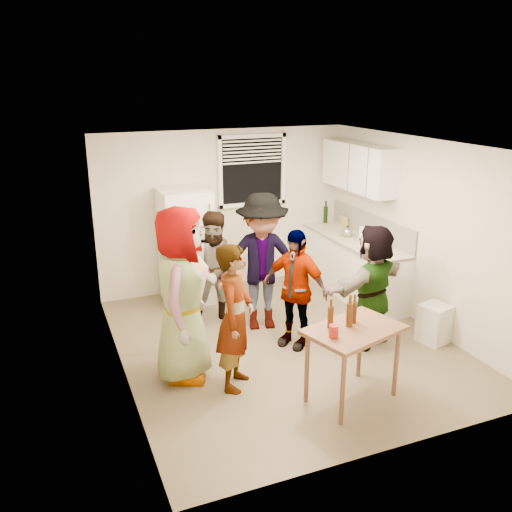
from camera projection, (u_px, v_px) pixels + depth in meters
name	position (u px, v px, depth m)	size (l,w,h in m)	color
room	(284.00, 343.00, 6.91)	(4.00, 4.50, 2.50)	beige
window	(252.00, 171.00, 8.44)	(1.12, 0.10, 1.06)	white
refrigerator	(186.00, 246.00, 8.03)	(0.70, 0.70, 1.70)	white
counter_lower	(352.00, 267.00, 8.40)	(0.60, 2.20, 0.86)	white
countertop	(354.00, 240.00, 8.26)	(0.64, 2.22, 0.04)	beige
backsplash	(371.00, 225.00, 8.30)	(0.03, 2.20, 0.36)	beige
upper_cabinets	(358.00, 167.00, 8.15)	(0.34, 1.60, 0.70)	white
kettle	(347.00, 237.00, 8.34)	(0.22, 0.19, 0.19)	silver
paper_towel	(362.00, 243.00, 8.02)	(0.11, 0.11, 0.24)	white
wine_bottle	(325.00, 223.00, 9.14)	(0.07, 0.07, 0.28)	black
beer_bottle_counter	(373.00, 251.00, 7.65)	(0.06, 0.06, 0.24)	#47230C
blue_cup	(365.00, 253.00, 7.54)	(0.10, 0.10, 0.13)	#0424C2
picture_frame	(344.00, 221.00, 8.89)	(0.02, 0.20, 0.17)	#B9AC4B
trash_bin	(434.00, 323.00, 6.90)	(0.34, 0.34, 0.50)	beige
serving_table	(350.00, 398.00, 5.73)	(0.97, 0.65, 0.82)	brown
beer_bottle_table	(349.00, 326.00, 5.52)	(0.07, 0.07, 0.25)	#47230C
red_cup	(333.00, 337.00, 5.28)	(0.09, 0.09, 0.13)	maroon
guest_grey	(185.00, 375.00, 6.18)	(0.96, 1.97, 0.63)	gray
guest_stripe	(236.00, 384.00, 5.99)	(0.59, 1.63, 0.39)	#141933
guest_back_left	(219.00, 323.00, 7.48)	(0.77, 1.58, 0.60)	brown
guest_back_right	(262.00, 326.00, 7.39)	(1.19, 1.84, 0.68)	#3C3C41
guest_black	(293.00, 344.00, 6.90)	(0.89, 1.52, 0.37)	black
guest_orange	(368.00, 343.00, 6.93)	(1.45, 1.57, 0.46)	#DB7B42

